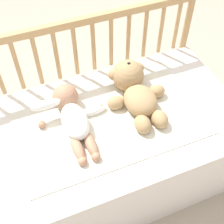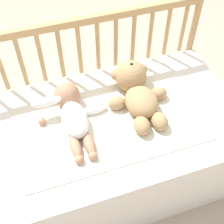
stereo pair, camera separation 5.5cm
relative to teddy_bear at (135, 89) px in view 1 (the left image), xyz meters
name	(u,v)px [view 1 (the left image)]	position (x,y,z in m)	size (l,w,h in m)	color
ground_plane	(113,170)	(-0.16, -0.10, -0.52)	(12.00, 12.00, 0.00)	tan
crib_mattress	(113,148)	(-0.16, -0.10, -0.29)	(1.24, 0.71, 0.45)	white
crib_rail	(85,55)	(-0.16, 0.28, 0.04)	(1.24, 0.04, 0.78)	tan
blanket	(108,118)	(-0.17, -0.07, -0.06)	(0.86, 0.55, 0.01)	silver
teddy_bear	(135,89)	(0.00, 0.00, 0.00)	(0.30, 0.41, 0.16)	tan
baby	(72,115)	(-0.33, -0.03, -0.01)	(0.34, 0.42, 0.12)	white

